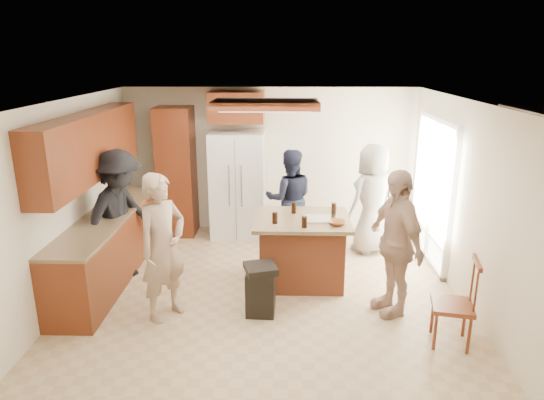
{
  "coord_description": "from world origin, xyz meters",
  "views": [
    {
      "loc": [
        0.22,
        -5.8,
        3.04
      ],
      "look_at": [
        0.07,
        0.42,
        1.15
      ],
      "focal_mm": 32.0,
      "sensor_mm": 36.0,
      "label": 1
    }
  ],
  "objects_px": {
    "person_behind_right": "(372,199)",
    "person_counter": "(120,216)",
    "person_behind_left": "(290,199)",
    "trash_bin": "(261,289)",
    "person_front_left": "(163,247)",
    "kitchen_island": "(301,250)",
    "spindle_chair": "(455,306)",
    "person_side_right": "(395,243)",
    "refrigerator": "(238,185)"
  },
  "relations": [
    {
      "from": "refrigerator",
      "to": "person_behind_left",
      "type": "bearing_deg",
      "value": -28.89
    },
    {
      "from": "person_counter",
      "to": "kitchen_island",
      "type": "height_order",
      "value": "person_counter"
    },
    {
      "from": "person_behind_right",
      "to": "person_counter",
      "type": "distance_m",
      "value": 3.77
    },
    {
      "from": "person_behind_right",
      "to": "person_counter",
      "type": "bearing_deg",
      "value": -17.51
    },
    {
      "from": "person_side_right",
      "to": "person_counter",
      "type": "xyz_separation_m",
      "value": [
        -3.55,
        0.84,
        0.02
      ]
    },
    {
      "from": "person_front_left",
      "to": "person_counter",
      "type": "distance_m",
      "value": 1.31
    },
    {
      "from": "person_front_left",
      "to": "person_behind_left",
      "type": "xyz_separation_m",
      "value": [
        1.5,
        2.26,
        -0.08
      ]
    },
    {
      "from": "person_behind_right",
      "to": "person_counter",
      "type": "height_order",
      "value": "person_counter"
    },
    {
      "from": "person_behind_right",
      "to": "kitchen_island",
      "type": "xyz_separation_m",
      "value": [
        -1.14,
        -1.13,
        -0.39
      ]
    },
    {
      "from": "person_front_left",
      "to": "kitchen_island",
      "type": "distance_m",
      "value": 1.94
    },
    {
      "from": "person_front_left",
      "to": "trash_bin",
      "type": "xyz_separation_m",
      "value": [
        1.13,
        0.08,
        -0.56
      ]
    },
    {
      "from": "person_behind_left",
      "to": "spindle_chair",
      "type": "bearing_deg",
      "value": 118.07
    },
    {
      "from": "spindle_chair",
      "to": "person_front_left",
      "type": "bearing_deg",
      "value": 170.95
    },
    {
      "from": "person_side_right",
      "to": "person_behind_left",
      "type": "bearing_deg",
      "value": -167.53
    },
    {
      "from": "person_side_right",
      "to": "spindle_chair",
      "type": "height_order",
      "value": "person_side_right"
    },
    {
      "from": "person_front_left",
      "to": "person_counter",
      "type": "relative_size",
      "value": 0.96
    },
    {
      "from": "person_behind_left",
      "to": "spindle_chair",
      "type": "relative_size",
      "value": 1.62
    },
    {
      "from": "person_side_right",
      "to": "kitchen_island",
      "type": "height_order",
      "value": "person_side_right"
    },
    {
      "from": "person_behind_left",
      "to": "person_front_left",
      "type": "bearing_deg",
      "value": 52.4
    },
    {
      "from": "person_behind_left",
      "to": "person_counter",
      "type": "bearing_deg",
      "value": 23.96
    },
    {
      "from": "refrigerator",
      "to": "person_counter",
      "type": "bearing_deg",
      "value": -130.13
    },
    {
      "from": "person_front_left",
      "to": "kitchen_island",
      "type": "bearing_deg",
      "value": -23.45
    },
    {
      "from": "person_side_right",
      "to": "kitchen_island",
      "type": "xyz_separation_m",
      "value": [
        -1.08,
        0.76,
        -0.42
      ]
    },
    {
      "from": "refrigerator",
      "to": "trash_bin",
      "type": "distance_m",
      "value": 2.77
    },
    {
      "from": "person_behind_left",
      "to": "trash_bin",
      "type": "height_order",
      "value": "person_behind_left"
    },
    {
      "from": "person_behind_right",
      "to": "person_side_right",
      "type": "xyz_separation_m",
      "value": [
        -0.06,
        -1.9,
        0.03
      ]
    },
    {
      "from": "person_behind_left",
      "to": "trash_bin",
      "type": "bearing_deg",
      "value": 76.44
    },
    {
      "from": "person_behind_left",
      "to": "person_behind_right",
      "type": "bearing_deg",
      "value": 167.93
    },
    {
      "from": "person_behind_left",
      "to": "trash_bin",
      "type": "distance_m",
      "value": 2.26
    },
    {
      "from": "person_behind_right",
      "to": "spindle_chair",
      "type": "relative_size",
      "value": 1.74
    },
    {
      "from": "person_behind_right",
      "to": "refrigerator",
      "type": "xyz_separation_m",
      "value": [
        -2.16,
        0.66,
        0.03
      ]
    },
    {
      "from": "refrigerator",
      "to": "kitchen_island",
      "type": "relative_size",
      "value": 1.41
    },
    {
      "from": "person_behind_left",
      "to": "trash_bin",
      "type": "xyz_separation_m",
      "value": [
        -0.36,
        -2.18,
        -0.49
      ]
    },
    {
      "from": "person_side_right",
      "to": "person_behind_right",
      "type": "bearing_deg",
      "value": 160.04
    },
    {
      "from": "kitchen_island",
      "to": "spindle_chair",
      "type": "distance_m",
      "value": 2.16
    },
    {
      "from": "person_behind_left",
      "to": "person_counter",
      "type": "relative_size",
      "value": 0.88
    },
    {
      "from": "person_behind_right",
      "to": "trash_bin",
      "type": "distance_m",
      "value": 2.65
    },
    {
      "from": "person_front_left",
      "to": "refrigerator",
      "type": "distance_m",
      "value": 2.81
    },
    {
      "from": "kitchen_island",
      "to": "person_behind_right",
      "type": "bearing_deg",
      "value": 44.82
    },
    {
      "from": "person_behind_left",
      "to": "spindle_chair",
      "type": "height_order",
      "value": "person_behind_left"
    },
    {
      "from": "person_behind_left",
      "to": "spindle_chair",
      "type": "distance_m",
      "value": 3.29
    },
    {
      "from": "person_behind_right",
      "to": "spindle_chair",
      "type": "bearing_deg",
      "value": 66.09
    },
    {
      "from": "person_front_left",
      "to": "person_behind_left",
      "type": "height_order",
      "value": "person_front_left"
    },
    {
      "from": "person_front_left",
      "to": "kitchen_island",
      "type": "relative_size",
      "value": 1.38
    },
    {
      "from": "person_counter",
      "to": "person_behind_left",
      "type": "bearing_deg",
      "value": -39.09
    },
    {
      "from": "person_front_left",
      "to": "person_behind_right",
      "type": "xyz_separation_m",
      "value": [
        2.78,
        2.07,
        -0.02
      ]
    },
    {
      "from": "spindle_chair",
      "to": "person_behind_left",
      "type": "bearing_deg",
      "value": 122.12
    },
    {
      "from": "person_front_left",
      "to": "person_behind_right",
      "type": "height_order",
      "value": "person_front_left"
    },
    {
      "from": "person_counter",
      "to": "refrigerator",
      "type": "relative_size",
      "value": 1.02
    },
    {
      "from": "person_front_left",
      "to": "person_behind_left",
      "type": "distance_m",
      "value": 2.71
    }
  ]
}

